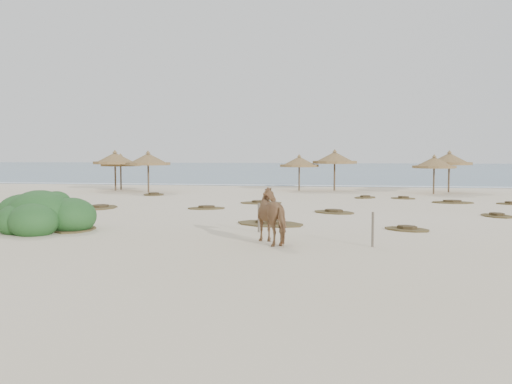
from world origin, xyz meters
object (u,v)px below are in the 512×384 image
palapa_0 (115,159)px  palapa_1 (121,161)px  horse (276,216)px  bush (41,215)px

palapa_0 → palapa_1: bearing=86.5°
palapa_1 → horse: 27.35m
palapa_0 → horse: (14.67, -22.18, -1.46)m
palapa_0 → palapa_1: palapa_0 is taller
palapa_1 → palapa_0: bearing=-93.5°
horse → bush: (-8.62, 1.44, -0.30)m
bush → horse: bearing=-9.5°
palapa_0 → horse: bearing=-56.5°
palapa_0 → palapa_1: 0.92m
palapa_0 → bush: 21.68m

